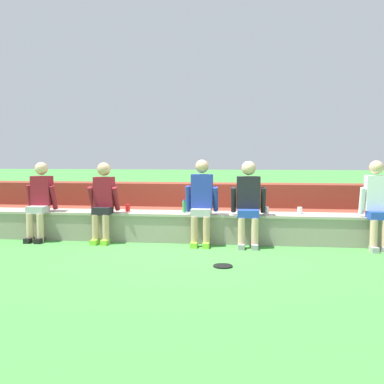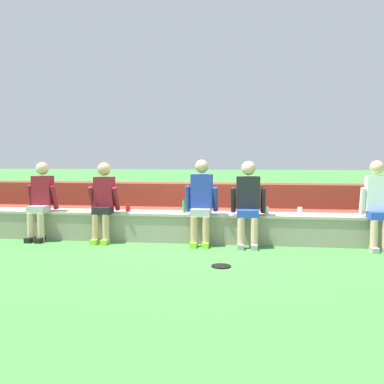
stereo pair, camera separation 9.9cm
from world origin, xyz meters
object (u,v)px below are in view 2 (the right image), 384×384
person_left_of_center (103,200)px  water_bottle_near_right (184,206)px  person_far_left (41,199)px  person_center (201,200)px  person_right_of_center (248,201)px  plastic_cup_right_end (128,208)px  plastic_cup_middle (300,211)px  plastic_cup_left_end (266,211)px  person_far_right (377,203)px  frisbee (221,266)px

person_left_of_center → water_bottle_near_right: 1.35m
person_far_left → person_center: size_ratio=0.97×
person_right_of_center → plastic_cup_right_end: 2.08m
plastic_cup_right_end → plastic_cup_middle: bearing=0.6°
person_left_of_center → person_center: 1.63m
water_bottle_near_right → plastic_cup_left_end: (1.36, -0.03, -0.04)m
person_center → person_far_right: (2.69, 0.01, -0.01)m
frisbee → person_center: bearing=107.0°
person_far_left → frisbee: 3.54m
person_center → water_bottle_near_right: size_ratio=6.38×
person_center → person_right_of_center: person_center is taller
person_left_of_center → person_far_right: 4.32m
person_far_left → plastic_cup_middle: bearing=3.9°
water_bottle_near_right → frisbee: size_ratio=0.85×
person_left_of_center → plastic_cup_middle: person_left_of_center is taller
person_far_right → plastic_cup_middle: (-1.11, 0.33, -0.18)m
person_far_right → plastic_cup_left_end: person_far_right is taller
person_left_of_center → person_center: bearing=-0.1°
person_left_of_center → person_right_of_center: bearing=-0.1°
person_left_of_center → plastic_cup_right_end: (0.33, 0.31, -0.16)m
person_far_right → plastic_cup_middle: size_ratio=12.14×
person_right_of_center → person_far_right: person_far_right is taller
person_far_left → water_bottle_near_right: bearing=5.6°
person_right_of_center → frisbee: size_ratio=5.34×
water_bottle_near_right → person_far_right: bearing=-5.2°
frisbee → person_right_of_center: bearing=76.6°
person_left_of_center → person_far_left: bearing=177.7°
plastic_cup_right_end → plastic_cup_left_end: (2.34, -0.05, -0.00)m
person_right_of_center → water_bottle_near_right: bearing=165.0°
water_bottle_near_right → plastic_cup_middle: 1.91m
water_bottle_near_right → person_right_of_center: bearing=-15.0°
person_left_of_center → frisbee: person_left_of_center is taller
plastic_cup_right_end → person_center: bearing=-13.4°
water_bottle_near_right → plastic_cup_right_end: water_bottle_near_right is taller
person_far_left → plastic_cup_middle: person_far_left is taller
plastic_cup_left_end → frisbee: plastic_cup_left_end is taller
person_center → person_right_of_center: (0.74, 0.00, -0.01)m
water_bottle_near_right → plastic_cup_left_end: bearing=-1.1°
plastic_cup_left_end → plastic_cup_middle: 0.55m
person_right_of_center → water_bottle_near_right: (-1.07, 0.29, -0.14)m
water_bottle_near_right → plastic_cup_left_end: size_ratio=1.84×
person_left_of_center → plastic_cup_middle: size_ratio=11.81×
person_far_left → plastic_cup_right_end: person_far_left is taller
plastic_cup_left_end → plastic_cup_middle: size_ratio=1.04×
plastic_cup_middle → person_far_right: bearing=-16.6°
person_center → plastic_cup_middle: bearing=12.2°
person_left_of_center → person_center: size_ratio=0.97×
plastic_cup_middle → person_far_left: bearing=-176.1°
person_far_right → person_far_left: bearing=179.6°
person_center → plastic_cup_right_end: 1.35m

